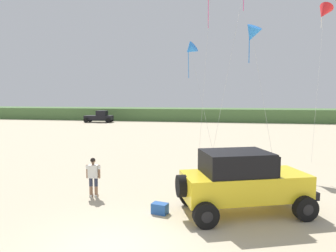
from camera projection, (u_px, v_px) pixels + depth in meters
The scene contains 9 objects.
ground_plane at pixel (111, 250), 8.32m from camera, with size 220.00×220.00×0.00m, color #C1B293.
dune_ridge at pixel (188, 114), 55.95m from camera, with size 90.00×8.30×2.18m, color #4C703D.
jeep at pixel (243, 180), 10.88m from camera, with size 4.99×3.74×2.26m.
person_watching at pixel (93, 175), 12.68m from camera, with size 0.62×0.34×1.67m.
cooler_box at pixel (160, 208), 10.90m from camera, with size 0.56×0.36×0.38m, color #23519E.
distant_pickup at pixel (100, 117), 50.98m from camera, with size 4.78×2.84×1.98m.
kite_purple_stunt at pixel (324, 12), 22.89m from camera, with size 2.63×5.88×11.32m.
kite_red_delta at pixel (252, 34), 18.76m from camera, with size 1.89×4.25×8.71m.
kite_blue_swept at pixel (190, 49), 25.33m from camera, with size 3.00×5.33×8.78m.
Camera 1 is at (3.03, -7.53, 4.16)m, focal length 32.45 mm.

